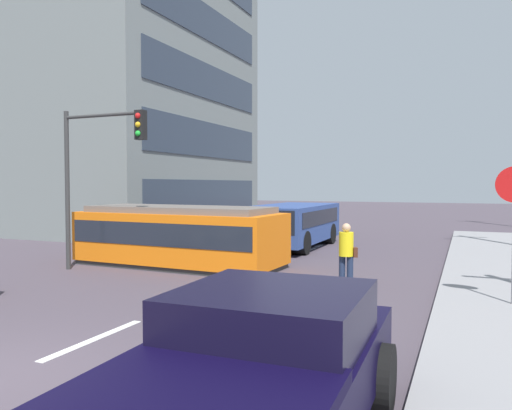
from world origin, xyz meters
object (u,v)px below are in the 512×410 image
object	(u,v)px
city_bus	(292,223)
pickup_truck_parked	(253,377)
streetcar_tram	(179,235)
pedestrian_crossing	(346,252)
traffic_light_mast	(97,157)

from	to	relation	value
city_bus	pickup_truck_parked	xyz separation A→B (m)	(4.84, -15.31, -0.23)
streetcar_tram	pedestrian_crossing	world-z (taller)	streetcar_tram
city_bus	pickup_truck_parked	size ratio (longest dim) A/B	1.19
streetcar_tram	city_bus	bearing A→B (deg)	72.50
streetcar_tram	city_bus	world-z (taller)	streetcar_tram
city_bus	traffic_light_mast	bearing A→B (deg)	-114.24
city_bus	pedestrian_crossing	xyz separation A→B (m)	(3.95, -7.36, -0.08)
traffic_light_mast	pedestrian_crossing	bearing A→B (deg)	3.15
pedestrian_crossing	pickup_truck_parked	distance (m)	8.00
pedestrian_crossing	pickup_truck_parked	size ratio (longest dim) A/B	0.33
streetcar_tram	city_bus	xyz separation A→B (m)	(1.85, 5.86, 0.03)
streetcar_tram	pedestrian_crossing	distance (m)	5.99
traffic_light_mast	pickup_truck_parked	bearing A→B (deg)	-42.10
pickup_truck_parked	streetcar_tram	bearing A→B (deg)	125.32
pickup_truck_parked	traffic_light_mast	distance (m)	11.55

